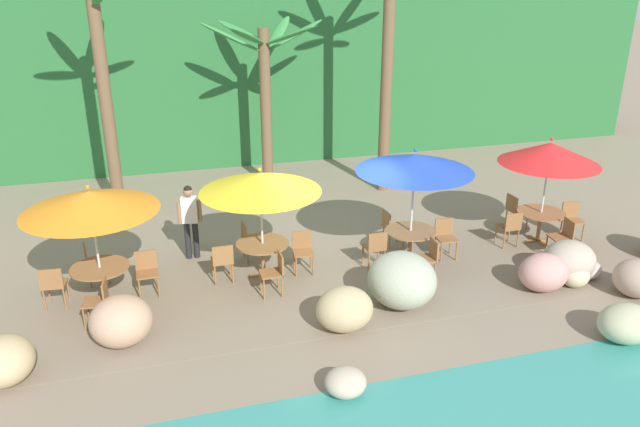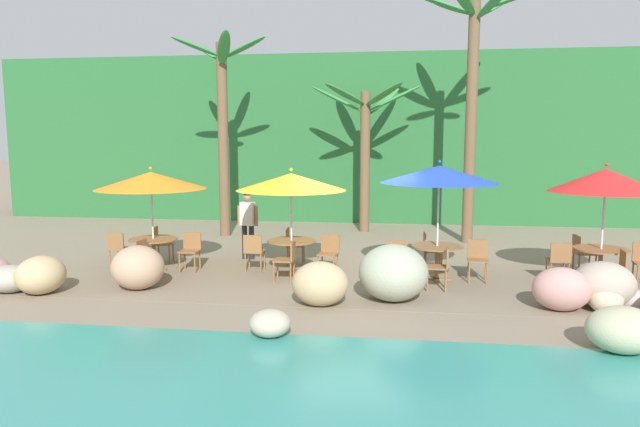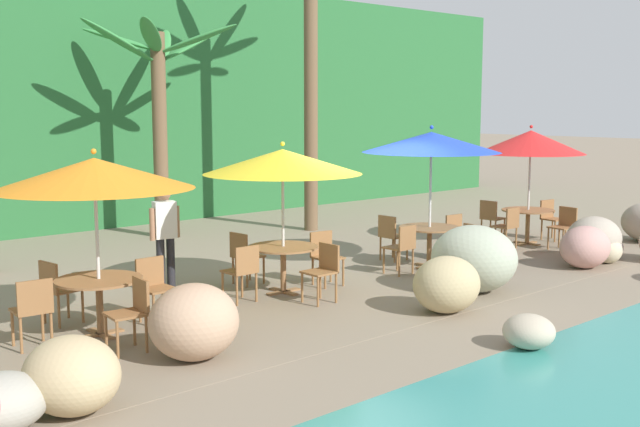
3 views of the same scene
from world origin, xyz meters
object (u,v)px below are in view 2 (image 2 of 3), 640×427
chair_orange_inland (160,242)px  umbrella_blue (439,174)px  umbrella_orange (151,181)px  dining_table_red (601,254)px  dining_table_yellow (292,246)px  dining_table_orange (153,244)px  chair_orange_right (137,256)px  chair_orange_left (118,247)px  chair_yellow_seaward (329,251)px  chair_blue_left (397,256)px  palm_tree_third (473,77)px  chair_orange_seaward (191,248)px  chair_blue_right (442,265)px  umbrella_yellow (291,182)px  chair_red_left (559,259)px  palm_tree_nearest (223,109)px  chair_red_right (617,268)px  chair_red_inland (581,251)px  chair_yellow_inland (292,243)px  chair_yellow_left (254,250)px  dining_table_blue (437,252)px  chair_blue_inland (429,248)px  chair_yellow_right (288,258)px  palm_tree_second (365,130)px  umbrella_red (606,180)px  waiter_in_white (248,220)px  chair_blue_seaward (478,257)px

chair_orange_inland → umbrella_blue: size_ratio=0.34×
umbrella_orange → dining_table_red: umbrella_orange is taller
chair_orange_inland → dining_table_yellow: chair_orange_inland is taller
dining_table_orange → chair_orange_right: bearing=-89.5°
chair_orange_left → chair_yellow_seaward: bearing=2.4°
umbrella_blue → chair_blue_left: 1.95m
chair_blue_left → palm_tree_third: size_ratio=0.12×
chair_orange_seaward → umbrella_blue: umbrella_blue is taller
chair_orange_seaward → chair_blue_right: 5.67m
dining_table_red → umbrella_yellow: bearing=179.2°
chair_yellow_seaward → chair_red_left: same height
chair_yellow_seaward → palm_tree_nearest: 6.86m
chair_orange_inland → chair_red_left: same height
dining_table_red → umbrella_orange: bearing=-179.3°
chair_blue_left → chair_blue_right: size_ratio=1.00×
palm_tree_third → chair_yellow_seaward: bearing=-128.9°
chair_blue_right → chair_red_right: same height
chair_red_left → palm_tree_nearest: bearing=151.4°
umbrella_orange → chair_red_inland: umbrella_orange is taller
chair_yellow_inland → chair_yellow_left: bearing=-126.9°
dining_table_orange → umbrella_blue: bearing=-0.2°
umbrella_yellow → chair_yellow_seaward: (0.85, -0.02, -1.55)m
dining_table_orange → chair_orange_left: size_ratio=1.26×
chair_red_right → dining_table_blue: bearing=168.2°
chair_orange_seaward → dining_table_yellow: size_ratio=0.79×
chair_yellow_inland → chair_blue_inland: size_ratio=1.00×
chair_orange_left → chair_yellow_left: size_ratio=1.00×
chair_orange_inland → umbrella_blue: umbrella_blue is taller
chair_yellow_right → chair_orange_seaward: bearing=163.0°
dining_table_blue → chair_red_left: chair_red_left is taller
chair_orange_seaward → chair_blue_inland: (5.43, 0.71, 0.00)m
palm_tree_second → umbrella_red: bearing=-48.9°
chair_blue_inland → waiter_in_white: waiter_in_white is taller
chair_yellow_seaward → chair_red_left: size_ratio=1.00×
umbrella_orange → dining_table_blue: size_ratio=2.26×
chair_red_right → waiter_in_white: (-7.94, 2.21, 0.47)m
chair_blue_seaward → palm_tree_third: 6.27m
palm_tree_second → palm_tree_third: palm_tree_third is taller
dining_table_yellow → chair_red_left: 5.74m
chair_orange_right → dining_table_yellow: bearing=18.7°
umbrella_yellow → dining_table_red: (6.58, -0.09, -1.44)m
chair_orange_seaward → chair_blue_inland: bearing=7.5°
chair_orange_left → umbrella_blue: bearing=-0.1°
chair_yellow_right → umbrella_blue: 3.64m
chair_orange_inland → umbrella_red: umbrella_red is taller
dining_table_blue → chair_blue_seaward: 0.86m
chair_blue_seaward → palm_tree_third: size_ratio=0.12×
chair_yellow_inland → palm_tree_nearest: size_ratio=0.14×
chair_yellow_seaward → palm_tree_second: 6.59m
dining_table_orange → chair_orange_inland: chair_orange_inland is taller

